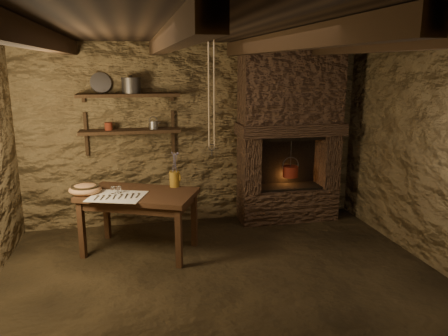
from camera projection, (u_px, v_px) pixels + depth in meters
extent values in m
plane|color=black|center=(227.00, 289.00, 4.23)|extent=(4.50, 4.50, 0.00)
cube|color=#4D3B24|center=(195.00, 135.00, 5.85)|extent=(4.50, 0.04, 2.40)
cube|color=#4D3B24|center=(319.00, 265.00, 2.05)|extent=(4.50, 0.04, 2.40)
cube|color=#4D3B24|center=(444.00, 158.00, 4.41)|extent=(0.04, 4.00, 2.40)
cube|color=black|center=(228.00, 30.00, 3.67)|extent=(4.50, 4.00, 0.04)
cube|color=black|center=(39.00, 39.00, 3.39)|extent=(0.14, 3.95, 0.16)
cube|color=black|center=(168.00, 40.00, 3.59)|extent=(0.14, 3.95, 0.16)
cube|color=black|center=(284.00, 42.00, 3.80)|extent=(0.14, 3.95, 0.16)
cube|color=black|center=(387.00, 43.00, 4.00)|extent=(0.14, 3.95, 0.16)
cube|color=black|center=(130.00, 131.00, 5.51)|extent=(1.25, 0.30, 0.04)
cube|color=black|center=(128.00, 95.00, 5.40)|extent=(1.25, 0.30, 0.04)
cube|color=#3B271D|center=(287.00, 203.00, 6.11)|extent=(1.35, 0.45, 0.45)
cube|color=#3B271D|center=(249.00, 163.00, 5.86)|extent=(0.23, 0.45, 0.75)
cube|color=#3B271D|center=(327.00, 160.00, 6.08)|extent=(0.23, 0.45, 0.75)
cube|color=#3B271D|center=(290.00, 129.00, 5.84)|extent=(1.43, 0.51, 0.16)
cube|color=#3B271D|center=(291.00, 87.00, 5.74)|extent=(1.35, 0.45, 0.94)
cube|color=black|center=(284.00, 159.00, 6.16)|extent=(0.90, 0.06, 0.75)
cube|color=#341F12|center=(138.00, 195.00, 4.92)|extent=(1.43, 1.17, 0.05)
cube|color=#341F12|center=(139.00, 201.00, 4.94)|extent=(1.29, 1.02, 0.09)
cube|color=silver|center=(117.00, 196.00, 4.75)|extent=(0.69, 0.62, 0.01)
cylinder|color=olive|center=(175.00, 179.00, 5.13)|extent=(0.14, 0.14, 0.18)
torus|color=olive|center=(180.00, 177.00, 5.14)|extent=(0.02, 0.10, 0.10)
ellipsoid|color=#91643E|center=(85.00, 189.00, 4.87)|extent=(0.43, 0.43, 0.13)
cylinder|color=#322F2C|center=(131.00, 86.00, 5.39)|extent=(0.30, 0.30, 0.17)
cylinder|color=#979692|center=(101.00, 83.00, 5.40)|extent=(0.28, 0.17, 0.26)
cylinder|color=#5F1F13|center=(109.00, 126.00, 5.44)|extent=(0.13, 0.13, 0.10)
cylinder|color=maroon|center=(290.00, 172.00, 5.96)|extent=(0.24, 0.24, 0.15)
torus|color=#322F2C|center=(291.00, 165.00, 5.94)|extent=(0.23, 0.01, 0.23)
cylinder|color=#322F2C|center=(291.00, 154.00, 5.90)|extent=(0.01, 0.01, 0.44)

